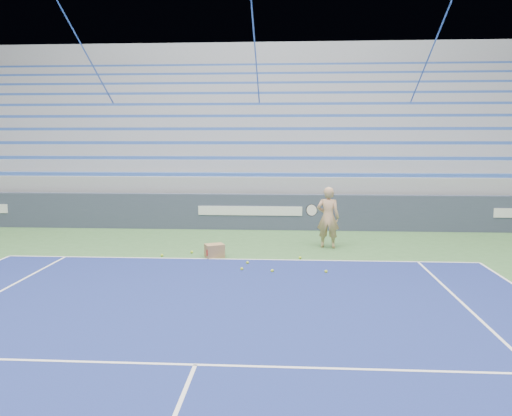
{
  "coord_description": "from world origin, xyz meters",
  "views": [
    {
      "loc": [
        1.1,
        0.62,
        2.78
      ],
      "look_at": [
        0.39,
        12.38,
        1.15
      ],
      "focal_mm": 35.0,
      "sensor_mm": 36.0,
      "label": 1
    }
  ],
  "objects": [
    {
      "name": "tennis_ball_0",
      "position": [
        -1.2,
        12.46,
        0.03
      ],
      "size": [
        0.07,
        0.07,
        0.07
      ],
      "primitive_type": "sphere",
      "color": "#BBD82C",
      "rests_on": "ground"
    },
    {
      "name": "tennis_ball_2",
      "position": [
        0.83,
        10.83,
        0.03
      ],
      "size": [
        0.07,
        0.07,
        0.07
      ],
      "primitive_type": "sphere",
      "color": "#BBD82C",
      "rests_on": "ground"
    },
    {
      "name": "tennis_ball_3",
      "position": [
        0.17,
        10.94,
        0.03
      ],
      "size": [
        0.07,
        0.07,
        0.07
      ],
      "primitive_type": "sphere",
      "color": "#BBD82C",
      "rests_on": "ground"
    },
    {
      "name": "tennis_player",
      "position": [
        2.18,
        13.32,
        0.79
      ],
      "size": [
        0.93,
        0.86,
        1.58
      ],
      "color": "tan",
      "rests_on": "ground"
    },
    {
      "name": "tennis_ball_4",
      "position": [
        1.95,
        10.83,
        0.03
      ],
      "size": [
        0.07,
        0.07,
        0.07
      ],
      "primitive_type": "sphere",
      "color": "#BBD82C",
      "rests_on": "ground"
    },
    {
      "name": "sponsor_barrier",
      "position": [
        0.0,
        15.88,
        0.55
      ],
      "size": [
        30.0,
        0.32,
        1.1
      ],
      "color": "#363D52",
      "rests_on": "ground"
    },
    {
      "name": "tennis_ball_6",
      "position": [
        1.44,
        12.03,
        0.03
      ],
      "size": [
        0.07,
        0.07,
        0.07
      ],
      "primitive_type": "sphere",
      "color": "#BBD82C",
      "rests_on": "ground"
    },
    {
      "name": "ball_box",
      "position": [
        -0.58,
        12.08,
        0.16
      ],
      "size": [
        0.52,
        0.48,
        0.32
      ],
      "color": "#977349",
      "rests_on": "ground"
    },
    {
      "name": "tennis_ball_1",
      "position": [
        0.25,
        11.49,
        0.03
      ],
      "size": [
        0.07,
        0.07,
        0.07
      ],
      "primitive_type": "sphere",
      "color": "#BBD82C",
      "rests_on": "ground"
    },
    {
      "name": "bleachers",
      "position": [
        0.0,
        21.6,
        2.36
      ],
      "size": [
        31.0,
        9.15,
        7.3
      ],
      "color": "#969A9E",
      "rests_on": "ground"
    },
    {
      "name": "tennis_ball_5",
      "position": [
        -1.84,
        12.08,
        0.03
      ],
      "size": [
        0.07,
        0.07,
        0.07
      ],
      "primitive_type": "sphere",
      "color": "#BBD82C",
      "rests_on": "ground"
    }
  ]
}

